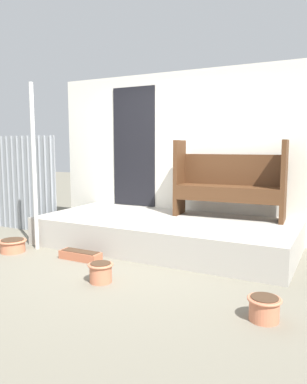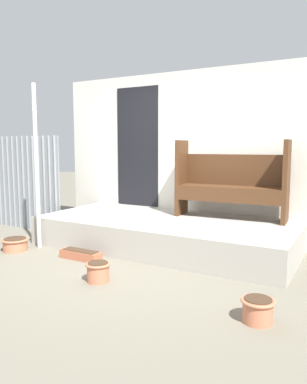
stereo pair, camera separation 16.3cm
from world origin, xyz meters
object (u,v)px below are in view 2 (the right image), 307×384
object	(u,v)px
support_post	(36,167)
bench	(231,180)
flower_pot_middle	(98,271)
flower_pot_right	(258,309)
flower_pot_left	(15,244)
planter_box_rect	(81,255)

from	to	relation	value
support_post	bench	xyz separation A→B (m)	(2.30, 1.45, -0.19)
bench	flower_pot_middle	distance (m)	2.39
bench	flower_pot_right	bearing A→B (deg)	-70.09
support_post	flower_pot_right	size ratio (longest dim) A/B	8.01
bench	flower_pot_right	size ratio (longest dim) A/B	5.55
flower_pot_left	flower_pot_right	distance (m)	3.47
flower_pot_middle	planter_box_rect	bearing A→B (deg)	142.64
flower_pot_middle	planter_box_rect	distance (m)	0.87
flower_pot_right	bench	bearing A→B (deg)	113.35
bench	flower_pot_left	bearing A→B (deg)	-148.68
support_post	bench	bearing A→B (deg)	32.28
flower_pot_left	planter_box_rect	bearing A→B (deg)	7.84
support_post	flower_pot_left	world-z (taller)	support_post
bench	planter_box_rect	bearing A→B (deg)	-135.88
support_post	flower_pot_left	bearing A→B (deg)	-123.79
flower_pot_left	planter_box_rect	size ratio (longest dim) A/B	0.66
bench	planter_box_rect	world-z (taller)	bench
bench	flower_pot_left	size ratio (longest dim) A/B	4.28
flower_pot_right	planter_box_rect	xyz separation A→B (m)	(-2.40, 0.62, -0.06)
flower_pot_left	flower_pot_middle	size ratio (longest dim) A/B	1.35
support_post	flower_pot_right	xyz separation A→B (m)	(3.25, -0.75, -1.02)
support_post	flower_pot_middle	size ratio (longest dim) A/B	8.34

